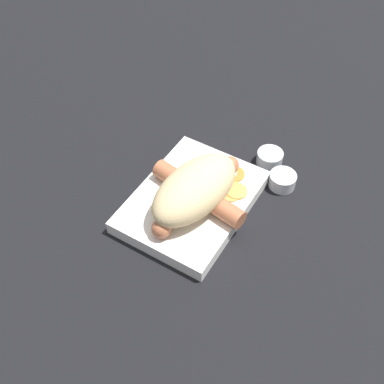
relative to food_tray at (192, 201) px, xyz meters
The scene contains 7 objects.
ground_plane 0.01m from the food_tray, ahead, with size 3.00×3.00×0.00m, color black.
food_tray is the anchor object (origin of this frame).
bread_roll 0.04m from the food_tray, 47.68° to the left, with size 0.16×0.10×0.06m.
sausage 0.03m from the food_tray, 70.09° to the left, with size 0.18×0.15×0.03m.
pickled_veggies 0.06m from the food_tray, 149.92° to the left, with size 0.08×0.07×0.01m.
condiment_cup_near 0.14m from the food_tray, 137.96° to the left, with size 0.04×0.04×0.02m.
condiment_cup_far 0.15m from the food_tray, 156.99° to the left, with size 0.04×0.04×0.02m.
Camera 1 is at (0.38, 0.23, 0.55)m, focal length 45.00 mm.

